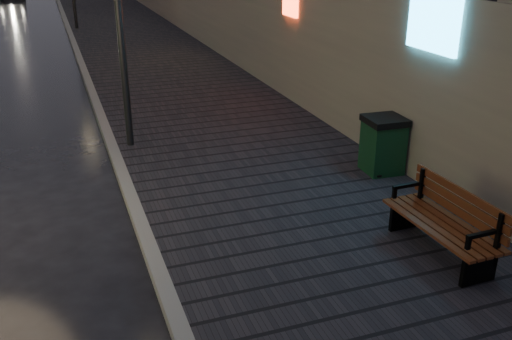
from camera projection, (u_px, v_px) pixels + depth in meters
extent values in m
cube|color=black|center=(127.00, 31.00, 25.03)|extent=(4.60, 58.00, 0.15)
cube|color=slate|center=(70.00, 34.00, 24.28)|extent=(0.20, 58.00, 0.15)
cylinder|color=black|center=(119.00, 15.00, 10.38)|extent=(0.14, 0.14, 5.00)
cube|color=black|center=(479.00, 269.00, 6.77)|extent=(0.49, 0.07, 0.39)
cube|color=black|center=(498.00, 240.00, 6.71)|extent=(0.06, 0.06, 0.69)
cube|color=black|center=(482.00, 234.00, 6.57)|extent=(0.41, 0.06, 0.05)
cube|color=black|center=(405.00, 216.00, 8.04)|extent=(0.49, 0.07, 0.39)
cube|color=black|center=(421.00, 191.00, 7.98)|extent=(0.06, 0.06, 0.69)
cube|color=black|center=(406.00, 186.00, 7.84)|extent=(0.41, 0.06, 0.05)
cube|color=#4D2010|center=(441.00, 224.00, 7.32)|extent=(0.66, 1.79, 0.04)
cube|color=#4D2010|center=(459.00, 201.00, 7.29)|extent=(0.08, 1.77, 0.39)
cube|color=black|center=(383.00, 148.00, 9.89)|extent=(0.63, 0.63, 0.88)
cube|color=black|center=(385.00, 120.00, 9.70)|extent=(0.68, 0.68, 0.11)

